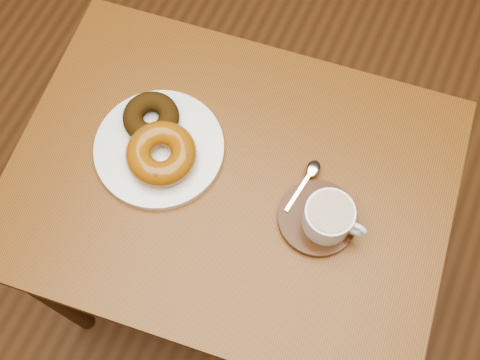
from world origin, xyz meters
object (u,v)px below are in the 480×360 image
at_px(donut_plate, 159,148).
at_px(saucer, 317,218).
at_px(cafe_table, 231,203).
at_px(coffee_cup, 329,217).

height_order(donut_plate, saucer, same).
relative_size(cafe_table, donut_plate, 3.58).
bearing_deg(donut_plate, saucer, -1.26).
distance_m(cafe_table, donut_plate, 0.19).
distance_m(donut_plate, saucer, 0.31).
relative_size(saucer, coffee_cup, 1.24).
bearing_deg(saucer, coffee_cup, -11.91).
bearing_deg(donut_plate, coffee_cup, -1.85).
xyz_separation_m(cafe_table, saucer, (0.17, -0.01, 0.13)).
bearing_deg(coffee_cup, cafe_table, 179.57).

